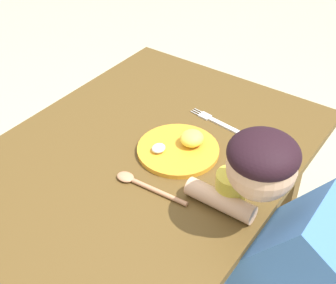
{
  "coord_description": "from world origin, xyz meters",
  "views": [
    {
      "loc": [
        -0.76,
        -0.66,
        1.55
      ],
      "look_at": [
        0.11,
        -0.04,
        0.71
      ],
      "focal_mm": 49.42,
      "sensor_mm": 36.0,
      "label": 1
    }
  ],
  "objects_px": {
    "fork": "(216,121)",
    "drinking_cup": "(231,188)",
    "plate": "(181,147)",
    "spoon": "(142,184)"
  },
  "relations": [
    {
      "from": "plate",
      "to": "fork",
      "type": "height_order",
      "value": "plate"
    },
    {
      "from": "fork",
      "to": "spoon",
      "type": "height_order",
      "value": "spoon"
    },
    {
      "from": "plate",
      "to": "spoon",
      "type": "relative_size",
      "value": 1.09
    },
    {
      "from": "plate",
      "to": "fork",
      "type": "xyz_separation_m",
      "value": [
        0.19,
        -0.01,
        -0.01
      ]
    },
    {
      "from": "plate",
      "to": "spoon",
      "type": "distance_m",
      "value": 0.18
    },
    {
      "from": "plate",
      "to": "fork",
      "type": "bearing_deg",
      "value": -2.74
    },
    {
      "from": "drinking_cup",
      "to": "fork",
      "type": "bearing_deg",
      "value": 36.56
    },
    {
      "from": "fork",
      "to": "drinking_cup",
      "type": "relative_size",
      "value": 2.1
    },
    {
      "from": "fork",
      "to": "drinking_cup",
      "type": "distance_m",
      "value": 0.35
    },
    {
      "from": "fork",
      "to": "drinking_cup",
      "type": "height_order",
      "value": "drinking_cup"
    }
  ]
}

